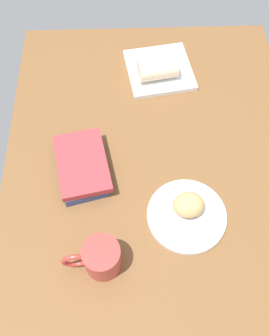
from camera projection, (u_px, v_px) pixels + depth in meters
dining_table at (153, 154)px, 116.15cm from camera, size 110.00×90.00×4.00cm
round_plate at (187, 216)px, 103.02cm from camera, size 21.90×21.90×1.40cm
scone_pastry at (189, 205)px, 100.56cm from camera, size 8.18×9.28×6.08cm
square_plate at (159, 70)px, 129.80cm from camera, size 24.90×24.90×1.60cm
sauce_cup at (163, 55)px, 130.24cm from camera, size 5.43×5.43×2.60cm
breakfast_wrap at (158, 69)px, 124.12cm from camera, size 9.32×13.85×7.14cm
book_stack at (82, 167)px, 108.22cm from camera, size 23.45×18.01×5.39cm
coffee_mug at (100, 258)px, 92.56cm from camera, size 9.51×14.94×10.35cm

